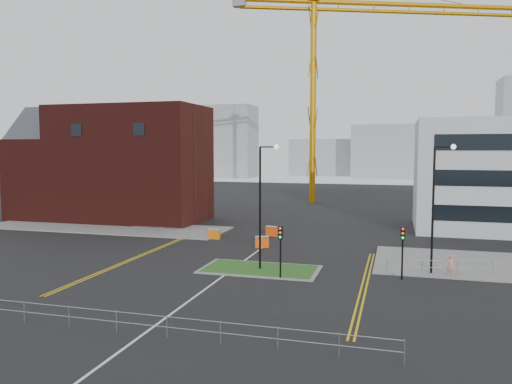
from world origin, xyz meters
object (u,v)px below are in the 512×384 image
(streetlamp_island, at_px, (263,197))
(pedestrian, at_px, (451,266))
(tower_crane, at_px, (349,48))
(traffic_light_island, at_px, (280,242))

(streetlamp_island, relative_size, pedestrian, 5.85)
(tower_crane, relative_size, traffic_light_island, 13.53)
(tower_crane, relative_size, pedestrian, 31.47)
(tower_crane, height_order, streetlamp_island, tower_crane)
(streetlamp_island, relative_size, traffic_light_island, 2.52)
(tower_crane, distance_m, traffic_light_island, 56.06)
(streetlamp_island, xyz_separation_m, pedestrian, (13.04, 1.64, -4.63))
(tower_crane, xyz_separation_m, pedestrian, (11.77, -47.62, -24.42))
(tower_crane, distance_m, streetlamp_island, 53.10)
(tower_crane, relative_size, streetlamp_island, 5.38)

